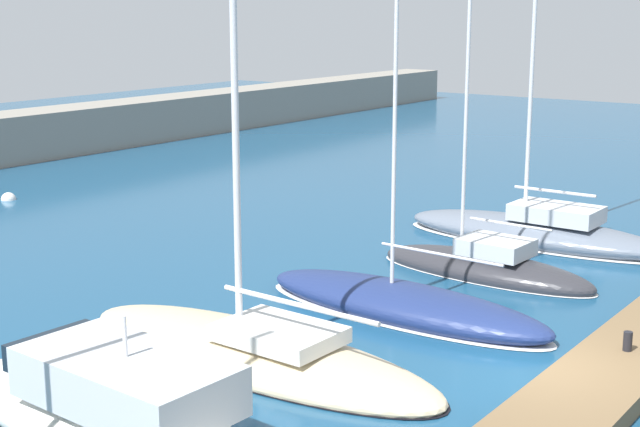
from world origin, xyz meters
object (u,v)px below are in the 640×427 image
object	(u,v)px
sailboat_charcoal_fifth	(486,268)
sailboat_slate_sixth	(535,231)
motorboat_ivory_second	(115,417)
mooring_buoy_white	(9,200)
sailboat_navy_fourth	(403,302)
sailboat_sand_third	(254,350)
dock_bollard	(628,341)

from	to	relation	value
sailboat_charcoal_fifth	sailboat_slate_sixth	xyz separation A→B (m)	(4.67, 0.45, 0.16)
motorboat_ivory_second	mooring_buoy_white	bearing A→B (deg)	-28.83
sailboat_charcoal_fifth	sailboat_navy_fourth	bearing A→B (deg)	90.73
sailboat_sand_third	sailboat_navy_fourth	bearing A→B (deg)	-101.87
motorboat_ivory_second	sailboat_charcoal_fifth	bearing A→B (deg)	-89.57
sailboat_charcoal_fifth	dock_bollard	size ratio (longest dim) A/B	29.33
dock_bollard	sailboat_navy_fourth	bearing A→B (deg)	86.87
sailboat_sand_third	mooring_buoy_white	bearing A→B (deg)	-19.83
sailboat_navy_fourth	dock_bollard	xyz separation A→B (m)	(-0.33, -5.96, 0.32)
sailboat_navy_fourth	sailboat_charcoal_fifth	size ratio (longest dim) A/B	1.37
sailboat_slate_sixth	mooring_buoy_white	bearing A→B (deg)	17.09
sailboat_navy_fourth	sailboat_slate_sixth	distance (m)	9.20
sailboat_charcoal_fifth	dock_bollard	world-z (taller)	sailboat_charcoal_fifth
sailboat_navy_fourth	mooring_buoy_white	world-z (taller)	sailboat_navy_fourth
sailboat_slate_sixth	mooring_buoy_white	world-z (taller)	sailboat_slate_sixth
motorboat_ivory_second	dock_bollard	xyz separation A→B (m)	(9.20, -6.35, 0.08)
mooring_buoy_white	dock_bollard	bearing A→B (deg)	-97.16
sailboat_navy_fourth	sailboat_slate_sixth	size ratio (longest dim) A/B	1.16
sailboat_sand_third	dock_bollard	xyz separation A→B (m)	(4.38, -7.09, 0.43)
sailboat_slate_sixth	mooring_buoy_white	distance (m)	21.53
sailboat_sand_third	sailboat_navy_fourth	xyz separation A→B (m)	(4.71, -1.12, 0.11)
sailboat_charcoal_fifth	mooring_buoy_white	xyz separation A→B (m)	(-1.47, 21.08, -0.24)
sailboat_sand_third	sailboat_charcoal_fifth	xyz separation A→B (m)	(9.23, -1.28, 0.03)
sailboat_navy_fourth	sailboat_charcoal_fifth	xyz separation A→B (m)	(4.52, -0.16, -0.08)
sailboat_navy_fourth	sailboat_slate_sixth	world-z (taller)	sailboat_navy_fourth
motorboat_ivory_second	sailboat_navy_fourth	xyz separation A→B (m)	(9.53, -0.39, -0.24)
sailboat_charcoal_fifth	motorboat_ivory_second	bearing A→B (deg)	90.53
motorboat_ivory_second	sailboat_sand_third	xyz separation A→B (m)	(4.82, 0.74, -0.35)
motorboat_ivory_second	dock_bollard	world-z (taller)	motorboat_ivory_second
sailboat_charcoal_fifth	mooring_buoy_white	bearing A→B (deg)	6.75
motorboat_ivory_second	sailboat_charcoal_fifth	distance (m)	14.06
motorboat_ivory_second	sailboat_charcoal_fifth	xyz separation A→B (m)	(14.05, -0.55, -0.32)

